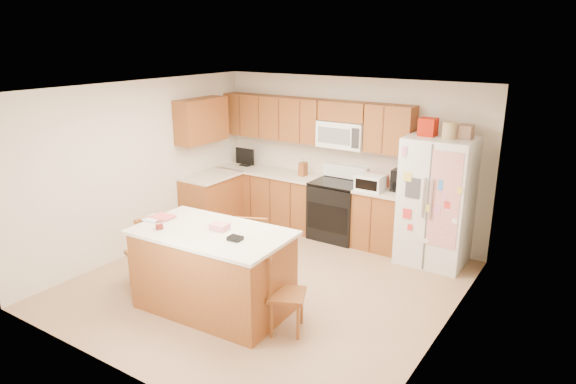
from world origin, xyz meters
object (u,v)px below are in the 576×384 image
Objects in this scene: island at (213,270)px; windsor_chair_back at (255,251)px; windsor_chair_left at (148,252)px; windsor_chair_right at (285,294)px; refrigerator at (437,200)px; stove at (337,209)px.

windsor_chair_back is at bearing 88.77° from island.
windsor_chair_right is (2.02, 0.09, -0.03)m from windsor_chair_left.
windsor_chair_left is at bearing -142.70° from windsor_chair_back.
refrigerator is 1.08× the size of island.
stove is 1.99m from windsor_chair_back.
island reaches higher than windsor_chair_back.
windsor_chair_right is (-0.76, -2.66, -0.48)m from refrigerator.
refrigerator reaches higher than stove.
refrigerator is at bearing 44.61° from windsor_chair_left.
windsor_chair_back is (-0.13, -1.99, -0.02)m from stove.
island is at bearing -91.23° from windsor_chair_back.
stove is 0.60× the size of island.
windsor_chair_right is at bearing -37.99° from windsor_chair_back.
windsor_chair_left is at bearing -178.23° from island.
refrigerator is at bearing 48.48° from windsor_chair_back.
stove is 1.19× the size of windsor_chair_back.
island is (-0.15, -2.78, 0.02)m from stove.
windsor_chair_right is at bearing -73.47° from stove.
windsor_chair_left reaches higher than windsor_chair_right.
windsor_chair_back is at bearing 142.01° from windsor_chair_right.
refrigerator reaches higher than windsor_chair_back.
island reaches higher than windsor_chair_left.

